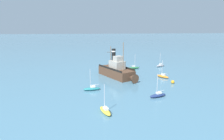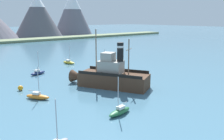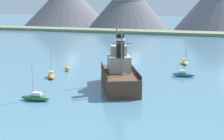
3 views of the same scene
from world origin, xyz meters
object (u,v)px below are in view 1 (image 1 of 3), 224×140
(sailboat_yellow, at_px, (105,111))
(sailboat_green, at_px, (134,68))
(sailboat_grey, at_px, (160,65))
(sailboat_navy, at_px, (158,95))
(sailboat_teal, at_px, (92,89))
(mooring_buoy, at_px, (173,82))
(old_tugboat, at_px, (117,71))
(sailboat_orange, at_px, (163,76))

(sailboat_yellow, relative_size, sailboat_green, 1.00)
(sailboat_grey, height_order, sailboat_navy, same)
(sailboat_teal, bearing_deg, mooring_buoy, -171.41)
(sailboat_yellow, bearing_deg, mooring_buoy, -140.16)
(old_tugboat, relative_size, sailboat_navy, 2.93)
(mooring_buoy, bearing_deg, sailboat_green, -72.44)
(sailboat_green, bearing_deg, sailboat_yellow, 69.56)
(sailboat_navy, bearing_deg, sailboat_orange, -113.85)
(sailboat_teal, bearing_deg, sailboat_grey, -135.91)
(sailboat_orange, distance_m, sailboat_green, 13.34)
(sailboat_yellow, height_order, mooring_buoy, sailboat_yellow)
(sailboat_teal, xyz_separation_m, sailboat_navy, (-13.17, 5.88, 0.00))
(sailboat_grey, bearing_deg, sailboat_green, 13.99)
(sailboat_navy, height_order, mooring_buoy, sailboat_navy)
(sailboat_orange, bearing_deg, sailboat_navy, 66.15)
(sailboat_grey, distance_m, sailboat_green, 10.37)
(sailboat_yellow, bearing_deg, sailboat_teal, -80.72)
(sailboat_orange, bearing_deg, sailboat_teal, 24.41)
(sailboat_grey, distance_m, sailboat_teal, 34.02)
(sailboat_teal, xyz_separation_m, mooring_buoy, (-20.10, -3.04, -0.00))
(sailboat_grey, xyz_separation_m, sailboat_yellow, (22.46, 35.76, 0.00))
(sailboat_yellow, relative_size, sailboat_navy, 1.00)
(sailboat_navy, relative_size, sailboat_green, 1.00)
(old_tugboat, xyz_separation_m, sailboat_grey, (-17.17, -12.69, -1.40))
(old_tugboat, distance_m, sailboat_yellow, 23.71)
(sailboat_yellow, height_order, sailboat_navy, same)
(sailboat_green, bearing_deg, sailboat_grey, -166.01)
(old_tugboat, xyz_separation_m, sailboat_green, (-7.10, -10.18, -1.40))
(sailboat_navy, bearing_deg, sailboat_teal, -24.06)
(sailboat_yellow, xyz_separation_m, mooring_buoy, (-18.13, -15.13, -0.00))
(sailboat_grey, height_order, sailboat_green, same)
(sailboat_grey, bearing_deg, sailboat_navy, 69.13)
(old_tugboat, xyz_separation_m, sailboat_yellow, (5.29, 23.07, -1.40))
(sailboat_orange, distance_m, mooring_buoy, 5.92)
(sailboat_orange, bearing_deg, sailboat_grey, -107.75)
(mooring_buoy, bearing_deg, sailboat_teal, 8.59)
(old_tugboat, distance_m, sailboat_navy, 17.92)
(old_tugboat, relative_size, sailboat_green, 2.93)
(sailboat_orange, relative_size, sailboat_yellow, 1.00)
(sailboat_green, xyz_separation_m, mooring_buoy, (-5.74, 18.13, -0.00))
(old_tugboat, bearing_deg, sailboat_teal, 56.50)
(sailboat_orange, xyz_separation_m, sailboat_navy, (6.55, 14.83, 0.00))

